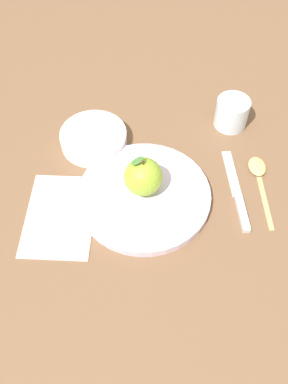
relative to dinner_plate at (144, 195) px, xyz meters
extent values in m
plane|color=brown|center=(-0.03, -0.01, -0.01)|extent=(2.40, 2.40, 0.00)
cylinder|color=silver|center=(0.00, 0.00, 0.00)|extent=(0.25, 0.25, 0.02)
torus|color=silver|center=(0.00, 0.00, 0.00)|extent=(0.25, 0.25, 0.01)
sphere|color=#8CB22D|center=(0.00, -0.01, 0.04)|extent=(0.07, 0.07, 0.07)
cylinder|color=#4C3319|center=(0.00, -0.01, 0.08)|extent=(0.00, 0.00, 0.01)
ellipsoid|color=#386628|center=(0.01, -0.01, 0.09)|extent=(0.03, 0.02, 0.01)
cylinder|color=white|center=(0.12, -0.13, 0.01)|extent=(0.13, 0.13, 0.03)
torus|color=white|center=(0.12, -0.13, 0.02)|extent=(0.13, 0.13, 0.01)
cylinder|color=#BBBBBD|center=(0.12, -0.13, 0.01)|extent=(0.11, 0.11, 0.01)
cylinder|color=silver|center=(-0.16, -0.21, 0.02)|extent=(0.07, 0.07, 0.06)
torus|color=silver|center=(-0.16, -0.21, 0.05)|extent=(0.07, 0.07, 0.01)
cylinder|color=#8B959D|center=(-0.16, -0.21, 0.05)|extent=(0.05, 0.05, 0.01)
cube|color=silver|center=(-0.16, -0.08, -0.01)|extent=(0.04, 0.11, 0.00)
cube|color=silver|center=(-0.18, 0.02, 0.00)|extent=(0.03, 0.08, 0.01)
ellipsoid|color=#D8B766|center=(-0.21, -0.09, 0.00)|extent=(0.04, 0.05, 0.01)
cube|color=#D8B766|center=(-0.22, -0.01, -0.01)|extent=(0.02, 0.12, 0.01)
cube|color=beige|center=(0.15, 0.05, -0.01)|extent=(0.13, 0.19, 0.00)
camera|label=1|loc=(-0.04, 0.47, 0.65)|focal=40.74mm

